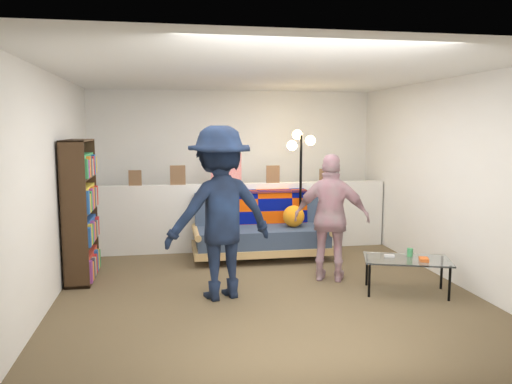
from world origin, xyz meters
The scene contains 10 objects.
ground centered at (0.00, 0.00, 0.00)m, with size 5.00×5.00×0.00m, color brown.
room_shell centered at (0.00, 0.47, 1.67)m, with size 4.60×5.05×2.45m.
half_wall_ledge centered at (0.00, 1.80, 0.50)m, with size 4.45×0.15×1.00m, color silver.
ledge_decor centered at (-0.23, 1.78, 1.18)m, with size 2.97×0.02×0.45m.
futon_sofa centered at (0.24, 1.33, 0.38)m, with size 1.91×0.93×0.82m.
bookshelf centered at (-2.08, 0.69, 0.78)m, with size 0.28×0.84×1.68m.
coffee_table centered at (1.54, -0.48, 0.36)m, with size 1.03×0.78×0.48m.
floor_lamp centered at (0.84, 1.49, 1.27)m, with size 0.42×0.35×1.79m.
person_left centered at (-0.50, -0.24, 0.92)m, with size 1.19×0.68×1.84m, color black.
person_right centered at (0.86, 0.12, 0.76)m, with size 0.89×0.37×1.51m, color pink.
Camera 1 is at (-1.04, -5.45, 1.82)m, focal length 35.00 mm.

